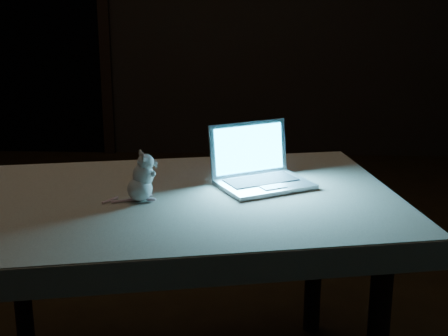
# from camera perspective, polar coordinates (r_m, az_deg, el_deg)

# --- Properties ---
(floor) EXTENTS (5.00, 5.00, 0.00)m
(floor) POSITION_cam_1_polar(r_m,az_deg,el_deg) (2.77, -8.65, -12.08)
(floor) COLOR black
(floor) RESTS_ON ground
(doorway) EXTENTS (1.06, 0.36, 2.13)m
(doorway) POSITION_cam_1_polar(r_m,az_deg,el_deg) (5.15, -15.94, 12.96)
(doorway) COLOR black
(doorway) RESTS_ON back_wall
(table) EXTENTS (1.38, 1.04, 0.67)m
(table) POSITION_cam_1_polar(r_m,az_deg,el_deg) (2.09, -3.88, -11.37)
(table) COLOR black
(table) RESTS_ON floor
(tablecloth) EXTENTS (1.56, 1.31, 0.08)m
(tablecloth) POSITION_cam_1_polar(r_m,az_deg,el_deg) (2.02, -3.80, -3.17)
(tablecloth) COLOR beige
(tablecloth) RESTS_ON table
(laptop) EXTENTS (0.36, 0.35, 0.19)m
(laptop) POSITION_cam_1_polar(r_m,az_deg,el_deg) (2.03, 3.64, 0.87)
(laptop) COLOR #A2A2A6
(laptop) RESTS_ON tablecloth
(plush_mouse) EXTENTS (0.15, 0.15, 0.15)m
(plush_mouse) POSITION_cam_1_polar(r_m,az_deg,el_deg) (1.92, -7.45, -0.74)
(plush_mouse) COLOR silver
(plush_mouse) RESTS_ON tablecloth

